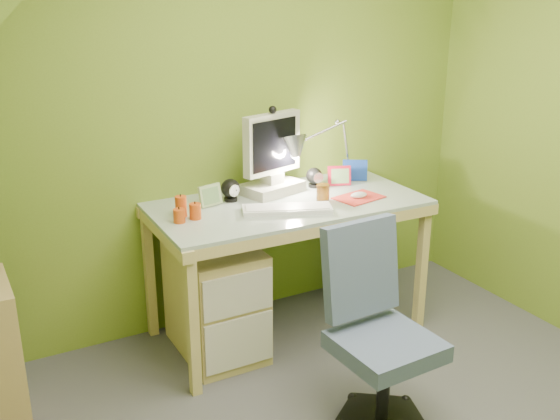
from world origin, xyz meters
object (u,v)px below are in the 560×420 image
desk (287,268)px  monitor (272,150)px  radiator (361,258)px  task_chair (386,345)px  desk_lamp (339,136)px

desk → monitor: size_ratio=2.94×
monitor → radiator: (0.71, 0.09, -0.84)m
task_chair → radiator: 1.49m
desk_lamp → radiator: desk_lamp is taller
task_chair → desk_lamp: bearing=64.2°
desk → monitor: 0.68m
desk → radiator: size_ratio=3.54×
desk_lamp → radiator: bearing=12.8°
desk → task_chair: (-0.05, -0.99, 0.03)m
monitor → desk_lamp: bearing=-14.7°
desk_lamp → monitor: bearing=173.9°
desk → radiator: bearing=22.0°
monitor → desk_lamp: size_ratio=0.90×
desk → task_chair: task_chair is taller
monitor → radiator: bearing=-7.5°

